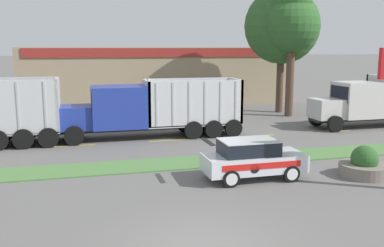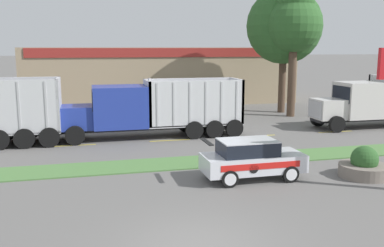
{
  "view_description": "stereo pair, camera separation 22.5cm",
  "coord_description": "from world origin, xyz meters",
  "px_view_note": "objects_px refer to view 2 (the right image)",
  "views": [
    {
      "loc": [
        -2.97,
        -10.4,
        5.31
      ],
      "look_at": [
        2.17,
        9.38,
        1.68
      ],
      "focal_mm": 40.0,
      "sensor_mm": 36.0,
      "label": 1
    },
    {
      "loc": [
        -2.75,
        -10.45,
        5.31
      ],
      "look_at": [
        2.17,
        9.38,
        1.68
      ],
      "focal_mm": 40.0,
      "sensor_mm": 36.0,
      "label": 2
    }
  ],
  "objects_px": {
    "dump_truck_lead": "(137,111)",
    "stone_planter": "(364,166)",
    "rally_car": "(251,159)",
    "dump_truck_trail": "(375,103)"
  },
  "relations": [
    {
      "from": "dump_truck_lead",
      "to": "rally_car",
      "type": "bearing_deg",
      "value": -69.26
    },
    {
      "from": "dump_truck_lead",
      "to": "stone_planter",
      "type": "height_order",
      "value": "dump_truck_lead"
    },
    {
      "from": "dump_truck_lead",
      "to": "rally_car",
      "type": "xyz_separation_m",
      "value": [
        3.53,
        -9.32,
        -0.78
      ]
    },
    {
      "from": "stone_planter",
      "to": "dump_truck_lead",
      "type": "bearing_deg",
      "value": 129.04
    },
    {
      "from": "rally_car",
      "to": "dump_truck_lead",
      "type": "bearing_deg",
      "value": 110.74
    },
    {
      "from": "dump_truck_trail",
      "to": "rally_car",
      "type": "distance_m",
      "value": 15.38
    },
    {
      "from": "dump_truck_lead",
      "to": "stone_planter",
      "type": "bearing_deg",
      "value": -50.96
    },
    {
      "from": "dump_truck_lead",
      "to": "dump_truck_trail",
      "type": "bearing_deg",
      "value": -1.18
    },
    {
      "from": "rally_car",
      "to": "stone_planter",
      "type": "relative_size",
      "value": 2.03
    },
    {
      "from": "dump_truck_trail",
      "to": "rally_car",
      "type": "xyz_separation_m",
      "value": [
        -12.45,
        -8.99,
        -0.76
      ]
    }
  ]
}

